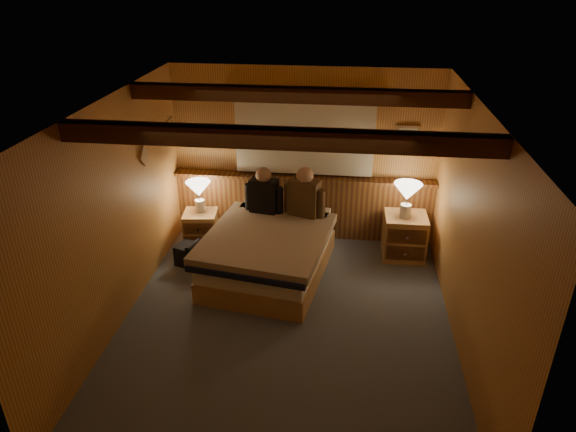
% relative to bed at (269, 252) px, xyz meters
% --- Properties ---
extents(floor, '(4.20, 4.20, 0.00)m').
position_rel_bed_xyz_m(floor, '(0.33, -0.95, -0.32)').
color(floor, '#494E57').
rests_on(floor, ground).
extents(ceiling, '(4.20, 4.20, 0.00)m').
position_rel_bed_xyz_m(ceiling, '(0.33, -0.95, 2.08)').
color(ceiling, '#E4B155').
rests_on(ceiling, wall_back).
extents(wall_back, '(3.60, 0.00, 3.60)m').
position_rel_bed_xyz_m(wall_back, '(0.33, 1.15, 0.88)').
color(wall_back, '#C89448').
rests_on(wall_back, floor).
extents(wall_left, '(0.00, 4.20, 4.20)m').
position_rel_bed_xyz_m(wall_left, '(-1.47, -0.95, 0.88)').
color(wall_left, '#C89448').
rests_on(wall_left, floor).
extents(wall_right, '(0.00, 4.20, 4.20)m').
position_rel_bed_xyz_m(wall_right, '(2.13, -0.95, 0.88)').
color(wall_right, '#C89448').
rests_on(wall_right, floor).
extents(wall_front, '(3.60, 0.00, 3.60)m').
position_rel_bed_xyz_m(wall_front, '(0.33, -3.05, 0.88)').
color(wall_front, '#C89448').
rests_on(wall_front, floor).
extents(wainscot, '(3.60, 0.23, 0.94)m').
position_rel_bed_xyz_m(wainscot, '(0.33, 1.09, 0.16)').
color(wainscot, brown).
rests_on(wainscot, wall_back).
extents(curtain_window, '(2.18, 0.09, 1.11)m').
position_rel_bed_xyz_m(curtain_window, '(0.33, 1.08, 1.20)').
color(curtain_window, '#492812').
rests_on(curtain_window, wall_back).
extents(ceiling_beams, '(3.60, 1.65, 0.16)m').
position_rel_bed_xyz_m(ceiling_beams, '(0.33, -0.80, 1.99)').
color(ceiling_beams, '#492812').
rests_on(ceiling_beams, ceiling).
extents(coat_rail, '(0.05, 0.55, 0.24)m').
position_rel_bed_xyz_m(coat_rail, '(-1.39, 0.63, 1.35)').
color(coat_rail, silver).
rests_on(coat_rail, wall_left).
extents(framed_print, '(0.30, 0.04, 0.25)m').
position_rel_bed_xyz_m(framed_print, '(1.68, 1.13, 1.23)').
color(framed_print, '#A37951').
rests_on(framed_print, wall_back).
extents(bed, '(1.66, 2.00, 0.62)m').
position_rel_bed_xyz_m(bed, '(0.00, 0.00, 0.00)').
color(bed, tan).
rests_on(bed, floor).
extents(nightstand_left, '(0.49, 0.45, 0.49)m').
position_rel_bed_xyz_m(nightstand_left, '(-1.06, 0.65, -0.08)').
color(nightstand_left, tan).
rests_on(nightstand_left, floor).
extents(nightstand_right, '(0.55, 0.50, 0.60)m').
position_rel_bed_xyz_m(nightstand_right, '(1.72, 0.65, -0.02)').
color(nightstand_right, tan).
rests_on(nightstand_right, floor).
extents(lamp_left, '(0.34, 0.34, 0.44)m').
position_rel_bed_xyz_m(lamp_left, '(-1.06, 0.70, 0.48)').
color(lamp_left, silver).
rests_on(lamp_left, nightstand_left).
extents(lamp_right, '(0.36, 0.36, 0.47)m').
position_rel_bed_xyz_m(lamp_right, '(1.69, 0.62, 0.61)').
color(lamp_right, silver).
rests_on(lamp_right, nightstand_right).
extents(person_left, '(0.52, 0.26, 0.64)m').
position_rel_bed_xyz_m(person_left, '(-0.14, 0.56, 0.55)').
color(person_left, black).
rests_on(person_left, bed).
extents(person_right, '(0.54, 0.32, 0.68)m').
position_rel_bed_xyz_m(person_right, '(0.39, 0.52, 0.57)').
color(person_right, '#49341D').
rests_on(person_right, bed).
extents(duffel_bag, '(0.52, 0.40, 0.33)m').
position_rel_bed_xyz_m(duffel_bag, '(-1.01, 0.10, -0.18)').
color(duffel_bag, black).
rests_on(duffel_bag, floor).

